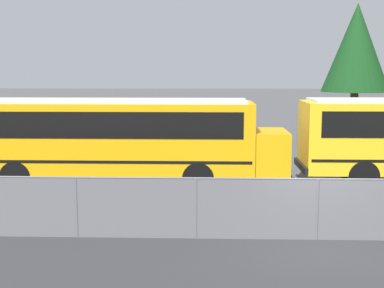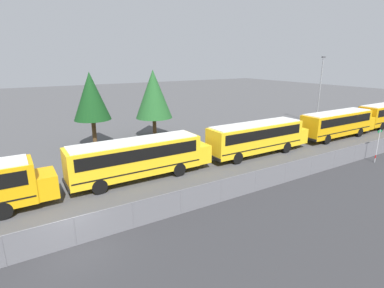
{
  "view_description": "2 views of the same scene",
  "coord_description": "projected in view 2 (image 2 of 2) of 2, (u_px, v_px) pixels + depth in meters",
  "views": [
    {
      "loc": [
        -2.69,
        -13.08,
        4.29
      ],
      "look_at": [
        -3.32,
        5.35,
        1.66
      ],
      "focal_mm": 50.0,
      "sensor_mm": 36.0,
      "label": 1
    },
    {
      "loc": [
        -1.93,
        -14.27,
        9.09
      ],
      "look_at": [
        11.1,
        6.82,
        2.03
      ],
      "focal_mm": 28.0,
      "sensor_mm": 36.0,
      "label": 2
    }
  ],
  "objects": [
    {
      "name": "school_bus_4",
      "position": [
        139.0,
        156.0,
        23.04
      ],
      "size": [
        11.57,
        2.48,
        3.18
      ],
      "color": "yellow",
      "rests_on": "ground_plane"
    },
    {
      "name": "fence",
      "position": [
        75.0,
        231.0,
        14.92
      ],
      "size": [
        109.35,
        0.07,
        1.59
      ],
      "color": "#9EA0A5",
      "rests_on": "ground_plane"
    },
    {
      "name": "ground_plane",
      "position": [
        77.0,
        245.0,
        15.15
      ],
      "size": [
        200.0,
        200.0,
        0.0
      ],
      "primitive_type": "plane",
      "color": "#4C4C4F"
    },
    {
      "name": "street_sign",
      "position": [
        377.0,
        145.0,
        26.86
      ],
      "size": [
        0.7,
        0.09,
        3.07
      ],
      "color": "#B7B7BC",
      "rests_on": "ground_plane"
    },
    {
      "name": "school_bus_5",
      "position": [
        258.0,
        136.0,
        29.03
      ],
      "size": [
        11.57,
        2.48,
        3.18
      ],
      "color": "yellow",
      "rests_on": "ground_plane"
    },
    {
      "name": "tree_0",
      "position": [
        91.0,
        96.0,
        30.72
      ],
      "size": [
        3.77,
        3.77,
        7.87
      ],
      "color": "#51381E",
      "rests_on": "ground_plane"
    },
    {
      "name": "light_pole",
      "position": [
        320.0,
        88.0,
        42.26
      ],
      "size": [
        0.6,
        0.24,
        9.43
      ],
      "color": "gray",
      "rests_on": "ground_plane"
    },
    {
      "name": "tree_1",
      "position": [
        153.0,
        94.0,
        34.83
      ],
      "size": [
        4.28,
        4.28,
        7.94
      ],
      "color": "#51381E",
      "rests_on": "ground_plane"
    },
    {
      "name": "school_bus_6",
      "position": [
        338.0,
        122.0,
        35.24
      ],
      "size": [
        11.57,
        2.48,
        3.18
      ],
      "color": "#EDA80F",
      "rests_on": "ground_plane"
    }
  ]
}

